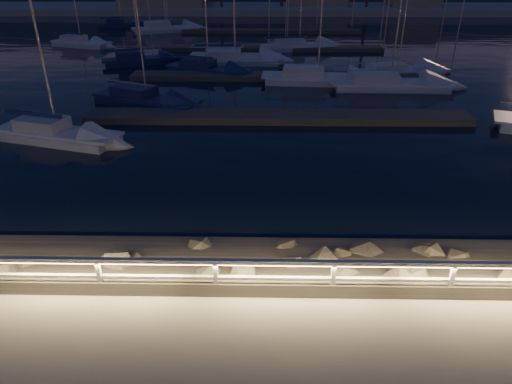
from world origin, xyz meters
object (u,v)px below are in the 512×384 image
at_px(sailboat_a, 55,132).
at_px(sailboat_g, 233,56).
at_px(sailboat_h, 387,83).
at_px(sailboat_n, 165,28).
at_px(guard_rail, 292,270).
at_px(sailboat_j, 232,59).
at_px(sailboat_e, 138,59).
at_px(sailboat_b, 144,98).
at_px(sailboat_c, 315,77).
at_px(sailboat_f, 206,69).
at_px(sailboat_i, 80,42).
at_px(sailboat_k, 297,46).
at_px(sailboat_l, 395,71).
at_px(sailboat_m, 120,24).

relative_size(sailboat_a, sailboat_g, 0.83).
distance_m(sailboat_h, sailboat_n, 34.48).
relative_size(guard_rail, sailboat_j, 3.19).
bearing_deg(sailboat_g, sailboat_e, -167.22).
height_order(sailboat_a, sailboat_h, sailboat_h).
distance_m(sailboat_e, sailboat_g, 8.35).
xyz_separation_m(guard_rail, sailboat_n, (-13.23, 50.32, -0.91)).
relative_size(guard_rail, sailboat_g, 3.18).
xyz_separation_m(guard_rail, sailboat_j, (-3.54, 31.50, -0.92)).
bearing_deg(sailboat_b, sailboat_a, -91.37).
xyz_separation_m(sailboat_c, sailboat_f, (-8.42, 2.81, -0.02)).
relative_size(sailboat_c, sailboat_j, 1.01).
height_order(guard_rail, sailboat_c, sailboat_c).
bearing_deg(sailboat_b, sailboat_c, 51.45).
relative_size(guard_rail, sailboat_i, 3.92).
xyz_separation_m(sailboat_e, sailboat_j, (8.26, 0.23, 0.04)).
xyz_separation_m(sailboat_i, sailboat_k, (22.69, -1.62, -0.00)).
distance_m(sailboat_a, sailboat_l, 25.54).
relative_size(sailboat_b, sailboat_m, 1.18).
bearing_deg(sailboat_f, sailboat_l, 20.83).
xyz_separation_m(sailboat_g, sailboat_h, (11.59, -9.56, -0.01)).
bearing_deg(sailboat_e, sailboat_i, 113.59).
height_order(guard_rail, sailboat_f, sailboat_f).
relative_size(sailboat_j, sailboat_m, 1.32).
bearing_deg(sailboat_e, sailboat_k, 5.98).
relative_size(sailboat_f, sailboat_i, 1.07).
bearing_deg(sailboat_b, sailboat_i, 143.49).
distance_m(sailboat_h, sailboat_l, 4.25).
bearing_deg(sailboat_i, sailboat_e, -27.44).
distance_m(guard_rail, sailboat_b, 20.75).
bearing_deg(sailboat_h, guard_rail, -107.66).
bearing_deg(sailboat_a, sailboat_l, 51.16).
bearing_deg(sailboat_f, sailboat_h, 4.39).
height_order(sailboat_c, sailboat_g, sailboat_c).
height_order(guard_rail, sailboat_l, sailboat_l).
xyz_separation_m(sailboat_a, sailboat_j, (7.88, 18.94, 0.03)).
relative_size(sailboat_e, sailboat_m, 1.06).
bearing_deg(sailboat_e, sailboat_c, -43.65).
bearing_deg(sailboat_m, sailboat_k, -52.22).
bearing_deg(sailboat_j, sailboat_b, -113.57).
xyz_separation_m(sailboat_a, sailboat_n, (-1.80, 37.76, 0.04)).
relative_size(guard_rail, sailboat_l, 3.42).
height_order(sailboat_f, sailboat_g, sailboat_g).
bearing_deg(sailboat_h, sailboat_b, -164.24).
bearing_deg(sailboat_a, sailboat_b, 80.86).
bearing_deg(sailboat_e, sailboat_f, -49.72).
distance_m(sailboat_b, sailboat_e, 12.78).
distance_m(sailboat_i, sailboat_n, 12.44).
xyz_separation_m(sailboat_a, sailboat_b, (3.07, 6.41, -0.00)).
distance_m(sailboat_h, sailboat_m, 42.44).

